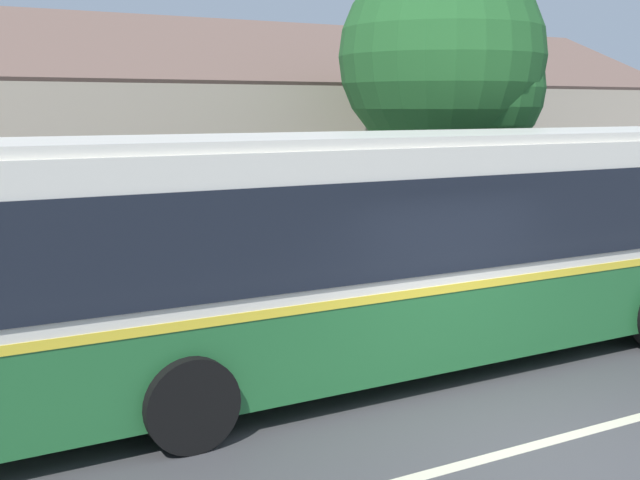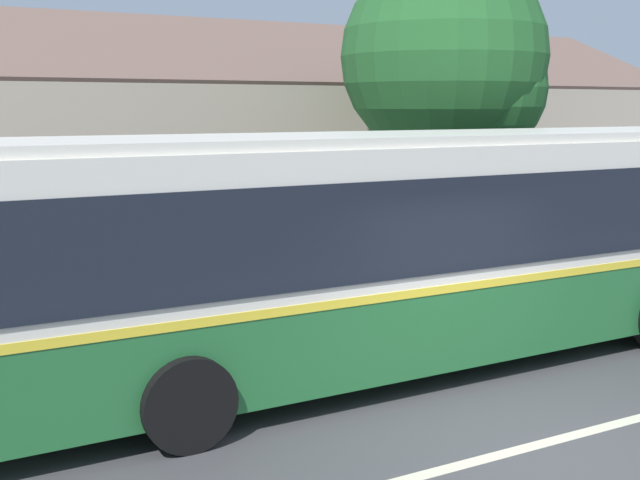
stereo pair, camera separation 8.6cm
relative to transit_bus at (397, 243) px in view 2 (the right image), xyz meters
name	(u,v)px [view 2 (the right image)]	position (x,y,z in m)	size (l,w,h in m)	color
ground_plane	(540,444)	(-0.12, -2.90, -1.69)	(300.00, 300.00, 0.00)	#424244
sidewalk_far	(287,310)	(-0.12, 3.10, -1.61)	(60.00, 3.00, 0.15)	gray
lane_divider_stripe	(540,444)	(-0.12, -2.90, -1.68)	(60.00, 0.16, 0.01)	beige
community_building	(199,162)	(1.19, 10.85, 0.40)	(25.49, 8.83, 6.71)	tan
transit_bus	(397,243)	(0.00, 0.00, 0.00)	(12.41, 2.86, 3.13)	#236633
bench_down_street	(220,294)	(-1.41, 2.83, -1.12)	(1.68, 0.51, 0.94)	brown
street_tree_primary	(451,66)	(3.86, 3.94, 2.57)	(3.98, 3.98, 6.42)	#4C3828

